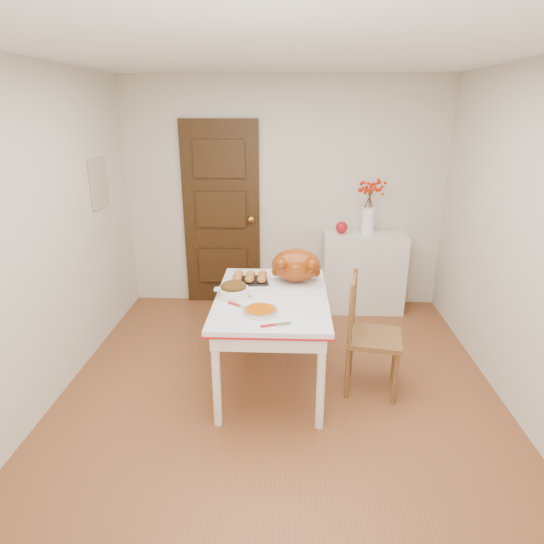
{
  "coord_description": "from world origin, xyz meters",
  "views": [
    {
      "loc": [
        0.07,
        -3.13,
        2.17
      ],
      "look_at": [
        -0.07,
        0.29,
        0.96
      ],
      "focal_mm": 30.82,
      "sensor_mm": 36.0,
      "label": 1
    }
  ],
  "objects_px": {
    "chair_oak": "(374,335)",
    "turkey_platter": "(296,267)",
    "kitchen_table": "(272,340)",
    "pumpkin_pie": "(260,310)",
    "sideboard": "(363,272)"
  },
  "relations": [
    {
      "from": "turkey_platter",
      "to": "pumpkin_pie",
      "type": "distance_m",
      "value": 0.67
    },
    {
      "from": "kitchen_table",
      "to": "turkey_platter",
      "type": "distance_m",
      "value": 0.63
    },
    {
      "from": "chair_oak",
      "to": "sideboard",
      "type": "bearing_deg",
      "value": 5.76
    },
    {
      "from": "sideboard",
      "to": "pumpkin_pie",
      "type": "distance_m",
      "value": 2.16
    },
    {
      "from": "kitchen_table",
      "to": "pumpkin_pie",
      "type": "relative_size",
      "value": 5.35
    },
    {
      "from": "sideboard",
      "to": "chair_oak",
      "type": "distance_m",
      "value": 1.59
    },
    {
      "from": "turkey_platter",
      "to": "pumpkin_pie",
      "type": "height_order",
      "value": "turkey_platter"
    },
    {
      "from": "chair_oak",
      "to": "turkey_platter",
      "type": "height_order",
      "value": "turkey_platter"
    },
    {
      "from": "sideboard",
      "to": "kitchen_table",
      "type": "bearing_deg",
      "value": -121.68
    },
    {
      "from": "sideboard",
      "to": "turkey_platter",
      "type": "bearing_deg",
      "value": -120.94
    },
    {
      "from": "chair_oak",
      "to": "pumpkin_pie",
      "type": "distance_m",
      "value": 0.98
    },
    {
      "from": "turkey_platter",
      "to": "pumpkin_pie",
      "type": "xyz_separation_m",
      "value": [
        -0.26,
        -0.6,
        -0.12
      ]
    },
    {
      "from": "chair_oak",
      "to": "kitchen_table",
      "type": "bearing_deg",
      "value": 97.33
    },
    {
      "from": "kitchen_table",
      "to": "chair_oak",
      "type": "xyz_separation_m",
      "value": [
        0.81,
        -0.05,
        0.09
      ]
    },
    {
      "from": "chair_oak",
      "to": "turkey_platter",
      "type": "distance_m",
      "value": 0.83
    }
  ]
}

